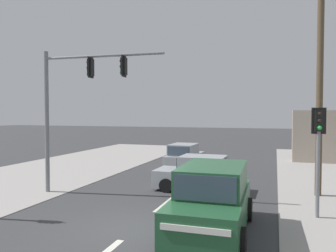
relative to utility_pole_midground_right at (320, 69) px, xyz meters
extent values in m
plane|color=#3A3A3D|center=(-5.55, -5.97, -5.18)|extent=(140.00, 140.00, 0.00)
cube|color=silver|center=(-5.55, -2.97, -5.17)|extent=(0.20, 2.40, 0.01)
cube|color=silver|center=(-5.55, 2.03, -5.17)|extent=(0.20, 2.40, 0.01)
cube|color=#A39E99|center=(-14.05, -1.97, -5.17)|extent=(8.00, 40.00, 0.02)
cylinder|color=brown|center=(0.00, 0.00, -0.24)|extent=(0.26, 0.26, 9.87)
cylinder|color=slate|center=(-10.96, -2.88, -2.18)|extent=(0.18, 0.18, 6.00)
cylinder|color=slate|center=(-8.37, -2.72, 0.52)|extent=(5.20, 0.44, 0.11)
cube|color=black|center=(-8.89, -2.75, 0.07)|extent=(0.22, 0.27, 0.68)
cube|color=black|center=(-8.89, -2.75, 0.07)|extent=(0.07, 0.44, 0.84)
sphere|color=black|center=(-9.01, -2.76, 0.29)|extent=(0.13, 0.13, 0.13)
sphere|color=black|center=(-9.01, -2.76, 0.07)|extent=(0.13, 0.13, 0.13)
sphere|color=green|center=(-9.01, -2.76, -0.15)|extent=(0.13, 0.13, 0.13)
cube|color=black|center=(-7.44, -2.66, 0.07)|extent=(0.22, 0.27, 0.68)
cube|color=black|center=(-7.44, -2.66, 0.07)|extent=(0.07, 0.44, 0.84)
sphere|color=black|center=(-7.56, -2.66, 0.29)|extent=(0.13, 0.13, 0.13)
sphere|color=black|center=(-7.56, -2.66, 0.07)|extent=(0.13, 0.13, 0.13)
sphere|color=green|center=(-7.56, -2.66, -0.15)|extent=(0.13, 0.13, 0.13)
cylinder|color=slate|center=(-0.37, -3.12, -3.78)|extent=(0.12, 0.12, 2.80)
cube|color=black|center=(-0.37, -3.12, -2.04)|extent=(0.28, 0.23, 0.68)
cube|color=black|center=(-0.37, -3.12, -2.04)|extent=(0.44, 0.10, 0.84)
sphere|color=black|center=(-0.35, -3.24, -1.82)|extent=(0.13, 0.13, 0.13)
sphere|color=black|center=(-0.35, -3.24, -2.04)|extent=(0.13, 0.13, 0.13)
sphere|color=green|center=(-0.35, -3.24, -2.26)|extent=(0.13, 0.13, 0.13)
cube|color=#A3A8AD|center=(-4.96, -0.62, -4.67)|extent=(3.64, 1.68, 0.76)
cube|color=#A3A8AD|center=(-4.66, -0.63, -3.97)|extent=(1.93, 1.52, 0.64)
cube|color=#384756|center=(-5.63, -0.61, -3.97)|extent=(0.09, 1.36, 0.54)
cube|color=#384756|center=(-3.69, -0.65, -3.97)|extent=(0.09, 1.33, 0.51)
cube|color=white|center=(-6.78, -0.58, -4.50)|extent=(0.07, 1.36, 0.14)
cylinder|color=black|center=(-6.09, -1.40, -4.88)|extent=(0.60, 0.19, 0.60)
cylinder|color=black|center=(-6.05, 0.20, -4.88)|extent=(0.60, 0.19, 0.60)
cylinder|color=black|center=(-3.86, -1.45, -4.88)|extent=(0.60, 0.19, 0.60)
cylinder|color=black|center=(-3.82, 0.15, -4.88)|extent=(0.60, 0.19, 0.60)
cube|color=#A3A8AD|center=(-6.97, 4.86, -4.67)|extent=(1.74, 3.66, 0.76)
cube|color=#A3A8AD|center=(-6.98, 4.56, -3.97)|extent=(1.55, 1.96, 0.64)
cube|color=#384756|center=(-6.94, 5.53, -3.97)|extent=(1.36, 0.11, 0.54)
cube|color=#384756|center=(-7.01, 3.59, -3.97)|extent=(1.33, 0.11, 0.51)
cube|color=white|center=(-6.89, 6.68, -4.50)|extent=(1.36, 0.09, 0.14)
cylinder|color=black|center=(-7.72, 6.01, -4.88)|extent=(0.20, 0.61, 0.60)
cylinder|color=black|center=(-6.12, 5.95, -4.88)|extent=(0.20, 0.61, 0.60)
cylinder|color=black|center=(-7.81, 3.78, -4.88)|extent=(0.20, 0.61, 0.60)
cylinder|color=black|center=(-6.21, 3.72, -4.88)|extent=(0.20, 0.61, 0.60)
cube|color=#235633|center=(-3.36, -5.46, -4.54)|extent=(1.92, 4.53, 1.00)
cube|color=#235633|center=(-3.36, -5.26, -3.66)|extent=(1.77, 2.73, 0.76)
cube|color=#384756|center=(-3.33, -6.63, -3.66)|extent=(1.58, 0.09, 0.65)
cube|color=#384756|center=(-3.38, -3.89, -3.66)|extent=(1.55, 0.09, 0.61)
cube|color=white|center=(-3.31, -7.73, -4.32)|extent=(1.56, 0.07, 0.14)
cylinder|color=black|center=(-2.41, -6.84, -4.82)|extent=(0.23, 0.72, 0.72)
cylinder|color=black|center=(-4.25, -6.87, -4.82)|extent=(0.23, 0.72, 0.72)
cylinder|color=black|center=(-2.46, -4.05, -4.82)|extent=(0.23, 0.72, 0.72)
cylinder|color=black|center=(-4.30, -4.08, -4.82)|extent=(0.23, 0.72, 0.72)
camera|label=1|loc=(-1.68, -14.53, -1.82)|focal=35.00mm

